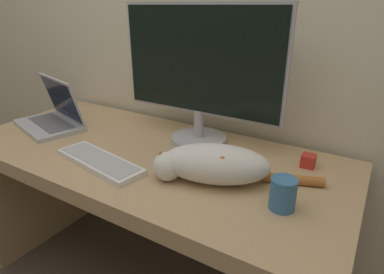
{
  "coord_description": "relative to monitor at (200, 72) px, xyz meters",
  "views": [
    {
      "loc": [
        0.77,
        -0.55,
        1.27
      ],
      "look_at": [
        0.24,
        0.32,
        0.85
      ],
      "focal_mm": 30.0,
      "sensor_mm": 36.0,
      "label": 1
    }
  ],
  "objects": [
    {
      "name": "laptop",
      "position": [
        -0.69,
        -0.21,
        -0.25
      ],
      "size": [
        0.4,
        0.31,
        0.23
      ],
      "rotation": [
        0.0,
        0.0,
        -0.28
      ],
      "color": "#B7B7BC",
      "rests_on": "desk"
    },
    {
      "name": "external_keyboard",
      "position": [
        -0.2,
        -0.38,
        -0.29
      ],
      "size": [
        0.4,
        0.18,
        0.02
      ],
      "rotation": [
        0.0,
        0.0,
        -0.17
      ],
      "color": "white",
      "rests_on": "desk"
    },
    {
      "name": "desk",
      "position": [
        -0.13,
        -0.2,
        -0.44
      ],
      "size": [
        1.58,
        0.71,
        0.73
      ],
      "color": "tan",
      "rests_on": "ground_plane"
    },
    {
      "name": "cat",
      "position": [
        0.21,
        -0.27,
        -0.23
      ],
      "size": [
        0.52,
        0.3,
        0.13
      ],
      "rotation": [
        0.0,
        0.0,
        0.35
      ],
      "color": "silver",
      "rests_on": "desk"
    },
    {
      "name": "small_toy",
      "position": [
        0.46,
        -0.0,
        -0.27
      ],
      "size": [
        0.05,
        0.05,
        0.05
      ],
      "color": "red",
      "rests_on": "desk"
    },
    {
      "name": "coffee_mug",
      "position": [
        0.45,
        -0.3,
        -0.25
      ],
      "size": [
        0.07,
        0.07,
        0.1
      ],
      "color": "teal",
      "rests_on": "desk"
    },
    {
      "name": "monitor",
      "position": [
        0.0,
        0.0,
        0.0
      ],
      "size": [
        0.7,
        0.24,
        0.56
      ],
      "color": "#B2B2B7",
      "rests_on": "desk"
    }
  ]
}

